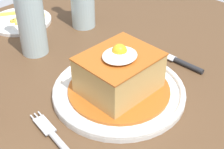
# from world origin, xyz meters

# --- Properties ---
(dining_table) EXTENTS (1.14, 0.92, 0.75)m
(dining_table) POSITION_xyz_m (0.00, 0.00, 0.64)
(dining_table) COLOR brown
(dining_table) RESTS_ON ground_plane
(main_plate) EXTENTS (0.27, 0.27, 0.02)m
(main_plate) POSITION_xyz_m (0.01, -0.09, 0.76)
(main_plate) COLOR white
(main_plate) RESTS_ON dining_table
(sandwich_meal) EXTENTS (0.21, 0.21, 0.11)m
(sandwich_meal) POSITION_xyz_m (0.01, -0.09, 0.81)
(sandwich_meal) COLOR #B75B1E
(sandwich_meal) RESTS_ON main_plate
(fork) EXTENTS (0.03, 0.14, 0.01)m
(fork) POSITION_xyz_m (-0.16, -0.10, 0.76)
(fork) COLOR silver
(fork) RESTS_ON dining_table
(knife) EXTENTS (0.02, 0.17, 0.01)m
(knife) POSITION_xyz_m (0.19, -0.11, 0.76)
(knife) COLOR #262628
(knife) RESTS_ON dining_table
(beer_bottle_clear_far) EXTENTS (0.06, 0.06, 0.27)m
(beer_bottle_clear_far) POSITION_xyz_m (-0.02, 0.17, 0.85)
(beer_bottle_clear_far) COLOR #ADC6CC
(beer_bottle_clear_far) RESTS_ON dining_table
(side_plate_fries) EXTENTS (0.17, 0.17, 0.02)m
(side_plate_fries) POSITION_xyz_m (0.04, 0.33, 0.76)
(side_plate_fries) COLOR white
(side_plate_fries) RESTS_ON dining_table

